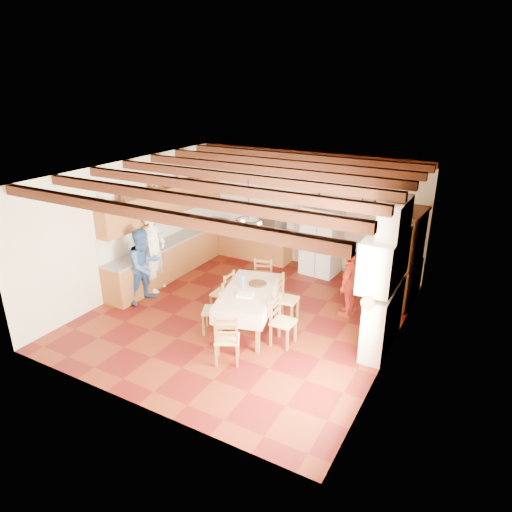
{
  "coord_description": "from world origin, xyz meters",
  "views": [
    {
      "loc": [
        4.34,
        -7.32,
        4.7
      ],
      "look_at": [
        0.1,
        0.3,
        1.25
      ],
      "focal_mm": 32.0,
      "sensor_mm": 36.0,
      "label": 1
    }
  ],
  "objects_px": {
    "chair_left_near": "(213,309)",
    "chair_right_far": "(287,299)",
    "person_man": "(155,250)",
    "chair_right_near": "(283,321)",
    "person_woman_blue": "(144,266)",
    "refrigerator": "(321,240)",
    "dining_table": "(249,294)",
    "chair_end_far": "(262,281)",
    "person_woman_red": "(350,283)",
    "hutch": "(406,258)",
    "microwave": "(273,224)",
    "chair_left_far": "(223,292)",
    "chair_end_near": "(227,338)"
  },
  "relations": [
    {
      "from": "chair_left_near",
      "to": "chair_right_far",
      "type": "bearing_deg",
      "value": 112.15
    },
    {
      "from": "person_man",
      "to": "chair_right_near",
      "type": "bearing_deg",
      "value": -118.02
    },
    {
      "from": "person_man",
      "to": "person_woman_blue",
      "type": "relative_size",
      "value": 1.16
    },
    {
      "from": "refrigerator",
      "to": "dining_table",
      "type": "xyz_separation_m",
      "value": [
        -0.22,
        -3.25,
        -0.14
      ]
    },
    {
      "from": "dining_table",
      "to": "chair_right_near",
      "type": "relative_size",
      "value": 2.14
    },
    {
      "from": "refrigerator",
      "to": "chair_left_near",
      "type": "distance_m",
      "value": 3.82
    },
    {
      "from": "refrigerator",
      "to": "chair_end_far",
      "type": "xyz_separation_m",
      "value": [
        -0.55,
        -2.13,
        -0.39
      ]
    },
    {
      "from": "chair_right_near",
      "to": "person_woman_blue",
      "type": "height_order",
      "value": "person_woman_blue"
    },
    {
      "from": "dining_table",
      "to": "chair_end_far",
      "type": "xyz_separation_m",
      "value": [
        -0.32,
        1.12,
        -0.25
      ]
    },
    {
      "from": "chair_right_far",
      "to": "person_woman_red",
      "type": "distance_m",
      "value": 1.33
    },
    {
      "from": "hutch",
      "to": "microwave",
      "type": "bearing_deg",
      "value": 173.15
    },
    {
      "from": "hutch",
      "to": "chair_left_near",
      "type": "distance_m",
      "value": 4.29
    },
    {
      "from": "person_woman_blue",
      "to": "microwave",
      "type": "distance_m",
      "value": 3.72
    },
    {
      "from": "microwave",
      "to": "chair_right_near",
      "type": "bearing_deg",
      "value": -40.68
    },
    {
      "from": "chair_end_far",
      "to": "person_woman_blue",
      "type": "relative_size",
      "value": 0.57
    },
    {
      "from": "dining_table",
      "to": "person_woman_blue",
      "type": "height_order",
      "value": "person_woman_blue"
    },
    {
      "from": "chair_right_near",
      "to": "chair_end_far",
      "type": "relative_size",
      "value": 1.0
    },
    {
      "from": "chair_right_near",
      "to": "chair_end_far",
      "type": "bearing_deg",
      "value": 41.14
    },
    {
      "from": "refrigerator",
      "to": "chair_left_near",
      "type": "relative_size",
      "value": 1.81
    },
    {
      "from": "chair_left_far",
      "to": "person_man",
      "type": "xyz_separation_m",
      "value": [
        -1.99,
        0.23,
        0.5
      ]
    },
    {
      "from": "chair_right_near",
      "to": "chair_left_near",
      "type": "bearing_deg",
      "value": 100.11
    },
    {
      "from": "dining_table",
      "to": "microwave",
      "type": "relative_size",
      "value": 3.4
    },
    {
      "from": "chair_end_far",
      "to": "chair_right_near",
      "type": "bearing_deg",
      "value": -66.05
    },
    {
      "from": "person_man",
      "to": "hutch",
      "type": "bearing_deg",
      "value": -85.02
    },
    {
      "from": "dining_table",
      "to": "chair_left_far",
      "type": "relative_size",
      "value": 2.14
    },
    {
      "from": "chair_left_near",
      "to": "chair_right_near",
      "type": "xyz_separation_m",
      "value": [
        1.39,
        0.25,
        0.0
      ]
    },
    {
      "from": "person_woman_red",
      "to": "chair_right_near",
      "type": "bearing_deg",
      "value": -18.21
    },
    {
      "from": "chair_left_near",
      "to": "chair_right_far",
      "type": "relative_size",
      "value": 1.0
    },
    {
      "from": "chair_end_near",
      "to": "person_woman_blue",
      "type": "height_order",
      "value": "person_woman_blue"
    },
    {
      "from": "hutch",
      "to": "person_woman_red",
      "type": "bearing_deg",
      "value": -121.87
    },
    {
      "from": "person_man",
      "to": "person_woman_blue",
      "type": "height_order",
      "value": "person_man"
    },
    {
      "from": "hutch",
      "to": "dining_table",
      "type": "distance_m",
      "value": 3.56
    },
    {
      "from": "person_woman_blue",
      "to": "person_woman_red",
      "type": "height_order",
      "value": "person_woman_blue"
    },
    {
      "from": "chair_right_near",
      "to": "person_woman_red",
      "type": "xyz_separation_m",
      "value": [
        0.7,
        1.67,
        0.26
      ]
    },
    {
      "from": "person_woman_blue",
      "to": "chair_left_near",
      "type": "bearing_deg",
      "value": -89.74
    },
    {
      "from": "chair_end_near",
      "to": "microwave",
      "type": "relative_size",
      "value": 1.59
    },
    {
      "from": "dining_table",
      "to": "hutch",
      "type": "bearing_deg",
      "value": 46.84
    },
    {
      "from": "person_woman_red",
      "to": "chair_left_far",
      "type": "bearing_deg",
      "value": -58.32
    },
    {
      "from": "chair_left_near",
      "to": "refrigerator",
      "type": "bearing_deg",
      "value": 144.29
    },
    {
      "from": "chair_left_far",
      "to": "person_man",
      "type": "bearing_deg",
      "value": -97.45
    },
    {
      "from": "chair_left_near",
      "to": "chair_end_near",
      "type": "distance_m",
      "value": 1.08
    },
    {
      "from": "dining_table",
      "to": "chair_right_near",
      "type": "distance_m",
      "value": 0.93
    },
    {
      "from": "chair_right_near",
      "to": "person_man",
      "type": "bearing_deg",
      "value": 78.89
    },
    {
      "from": "refrigerator",
      "to": "dining_table",
      "type": "distance_m",
      "value": 3.26
    },
    {
      "from": "dining_table",
      "to": "chair_left_far",
      "type": "distance_m",
      "value": 0.85
    },
    {
      "from": "chair_left_near",
      "to": "dining_table",
      "type": "bearing_deg",
      "value": 108.0
    },
    {
      "from": "chair_left_far",
      "to": "chair_end_far",
      "type": "xyz_separation_m",
      "value": [
        0.46,
        0.88,
        0.0
      ]
    },
    {
      "from": "chair_left_near",
      "to": "chair_right_far",
      "type": "xyz_separation_m",
      "value": [
        1.06,
        1.12,
        0.0
      ]
    },
    {
      "from": "chair_right_near",
      "to": "chair_end_near",
      "type": "distance_m",
      "value": 1.16
    },
    {
      "from": "chair_left_far",
      "to": "chair_end_near",
      "type": "height_order",
      "value": "same"
    }
  ]
}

